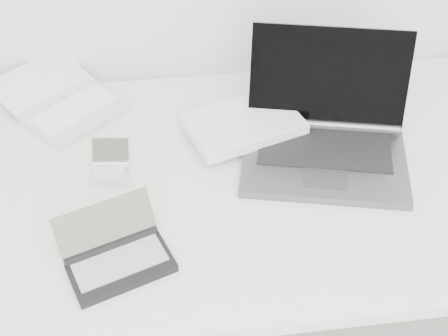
{
  "coord_description": "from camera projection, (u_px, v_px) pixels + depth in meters",
  "views": [
    {
      "loc": [
        -0.15,
        0.54,
        1.68
      ],
      "look_at": [
        -0.03,
        1.51,
        0.79
      ],
      "focal_mm": 50.0,
      "sensor_mm": 36.0,
      "label": 1
    }
  ],
  "objects": [
    {
      "name": "netbook_open_white",
      "position": [
        66.0,
        104.0,
        1.56
      ],
      "size": [
        0.37,
        0.38,
        0.05
      ],
      "rotation": [
        0.0,
        0.0,
        0.7
      ],
      "color": "silver",
      "rests_on": "desk"
    },
    {
      "name": "desk",
      "position": [
        235.0,
        189.0,
        1.43
      ],
      "size": [
        1.6,
        0.8,
        0.73
      ],
      "color": "white",
      "rests_on": "ground"
    },
    {
      "name": "pda_silver",
      "position": [
        110.0,
        168.0,
        1.39
      ],
      "size": [
        0.09,
        0.11,
        0.06
      ],
      "rotation": [
        0.0,
        0.0,
        -0.11
      ],
      "color": "silver",
      "rests_on": "desk"
    },
    {
      "name": "palmtop_charcoal",
      "position": [
        117.0,
        256.0,
        1.2
      ],
      "size": [
        0.23,
        0.21,
        0.1
      ],
      "rotation": [
        0.0,
        0.0,
        0.35
      ],
      "color": "black",
      "rests_on": "desk"
    },
    {
      "name": "laptop_large",
      "position": [
        299.0,
        132.0,
        1.44
      ],
      "size": [
        0.54,
        0.42,
        0.24
      ],
      "rotation": [
        0.0,
        0.0,
        -0.24
      ],
      "color": "#585B5D",
      "rests_on": "desk"
    }
  ]
}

